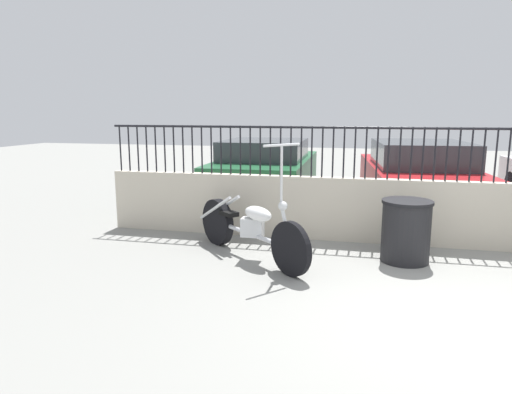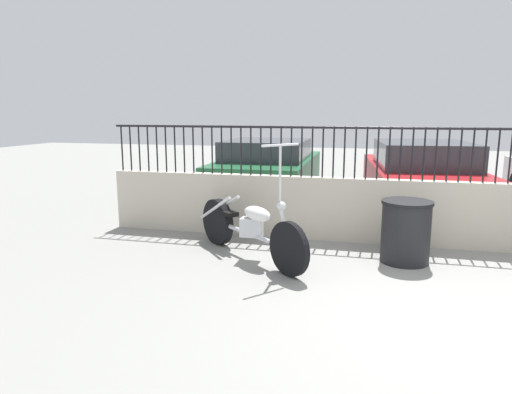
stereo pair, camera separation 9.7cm
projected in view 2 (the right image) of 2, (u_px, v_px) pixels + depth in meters
ground_plane at (470, 322)px, 4.15m from camera, size 40.00×40.00×0.00m
low_wall at (437, 214)px, 6.38m from camera, size 9.88×0.18×0.94m
fence_railing at (443, 146)px, 6.20m from camera, size 9.88×0.04×0.74m
motorcycle_silver at (244, 226)px, 5.98m from camera, size 1.82×1.59×1.53m
trash_bin at (406, 231)px, 5.74m from camera, size 0.63×0.63×0.79m
car_green at (268, 169)px, 9.76m from camera, size 1.87×3.99×1.30m
car_red at (420, 176)px, 8.58m from camera, size 2.13×4.42×1.34m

